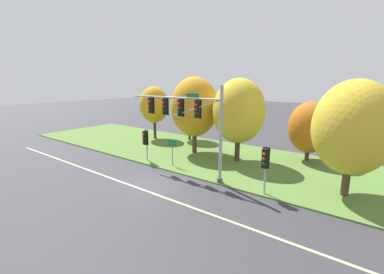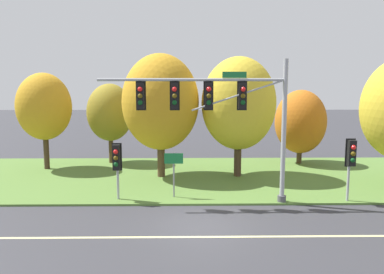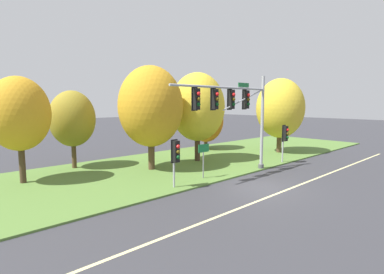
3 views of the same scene
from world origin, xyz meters
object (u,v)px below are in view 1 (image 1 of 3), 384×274
(pedestrian_signal_near_kerb, at_px, (265,161))
(tree_right_far, at_px, (353,128))
(pedestrian_signal_further_along, at_px, (145,139))
(tree_tall_centre, at_px, (310,128))
(route_sign_post, at_px, (172,148))
(tree_nearest_road, at_px, (154,105))
(tree_mid_verge, at_px, (239,111))
(tree_left_of_mast, at_px, (190,110))
(tree_behind_signpost, at_px, (195,107))
(traffic_signal_mast, at_px, (186,115))

(pedestrian_signal_near_kerb, distance_m, tree_right_far, 5.43)
(pedestrian_signal_further_along, xyz_separation_m, tree_tall_centre, (11.43, 8.77, 1.03))
(route_sign_post, bearing_deg, tree_nearest_road, 142.57)
(tree_nearest_road, xyz_separation_m, tree_mid_verge, (12.50, -2.25, 0.29))
(pedestrian_signal_further_along, bearing_deg, tree_left_of_mast, 103.04)
(pedestrian_signal_near_kerb, xyz_separation_m, tree_behind_signpost, (-9.27, 5.30, 2.35))
(tree_nearest_road, relative_size, tree_behind_signpost, 0.86)
(tree_nearest_road, bearing_deg, tree_mid_verge, -10.20)
(traffic_signal_mast, height_order, tree_tall_centre, traffic_signal_mast)
(pedestrian_signal_near_kerb, height_order, tree_tall_centre, tree_tall_centre)
(tree_tall_centre, height_order, tree_right_far, tree_right_far)
(tree_mid_verge, bearing_deg, traffic_signal_mast, -106.51)
(tree_nearest_road, relative_size, tree_mid_verge, 0.88)
(pedestrian_signal_further_along, relative_size, tree_right_far, 0.39)
(tree_right_far, bearing_deg, pedestrian_signal_near_kerb, -144.42)
(route_sign_post, xyz_separation_m, tree_behind_signpost, (-0.92, 4.38, 2.99))
(tree_nearest_road, bearing_deg, pedestrian_signal_near_kerb, -23.99)
(traffic_signal_mast, bearing_deg, pedestrian_signal_near_kerb, -0.48)
(pedestrian_signal_further_along, distance_m, tree_nearest_road, 9.62)
(pedestrian_signal_further_along, height_order, tree_mid_verge, tree_mid_verge)
(route_sign_post, xyz_separation_m, tree_mid_verge, (3.76, 4.44, 2.91))
(tree_nearest_road, bearing_deg, tree_right_far, -12.48)
(pedestrian_signal_further_along, distance_m, tree_tall_centre, 14.45)
(tree_nearest_road, xyz_separation_m, tree_behind_signpost, (7.81, -2.30, 0.38))
(route_sign_post, height_order, tree_left_of_mast, tree_left_of_mast)
(pedestrian_signal_near_kerb, height_order, route_sign_post, pedestrian_signal_near_kerb)
(pedestrian_signal_near_kerb, relative_size, tree_tall_centre, 0.58)
(tree_nearest_road, relative_size, tree_left_of_mast, 1.12)
(tree_behind_signpost, bearing_deg, pedestrian_signal_near_kerb, -29.75)
(pedestrian_signal_near_kerb, relative_size, tree_left_of_mast, 0.53)
(tree_behind_signpost, xyz_separation_m, tree_tall_centre, (9.65, 3.91, -1.53))
(tree_behind_signpost, bearing_deg, tree_right_far, -10.11)
(pedestrian_signal_near_kerb, xyz_separation_m, pedestrian_signal_further_along, (-11.05, 0.44, -0.22))
(traffic_signal_mast, height_order, tree_mid_verge, tree_mid_verge)
(tree_tall_centre, bearing_deg, tree_behind_signpost, -157.94)
(tree_nearest_road, height_order, tree_tall_centre, tree_nearest_road)
(pedestrian_signal_further_along, xyz_separation_m, tree_nearest_road, (-6.03, 7.17, 2.19))
(traffic_signal_mast, bearing_deg, tree_right_far, 15.64)
(pedestrian_signal_near_kerb, relative_size, tree_right_far, 0.43)
(pedestrian_signal_near_kerb, xyz_separation_m, tree_right_far, (4.08, 2.92, 2.07))
(tree_left_of_mast, distance_m, tree_tall_centre, 13.58)
(traffic_signal_mast, relative_size, tree_behind_signpost, 1.18)
(pedestrian_signal_further_along, bearing_deg, tree_nearest_road, 130.07)
(route_sign_post, height_order, tree_behind_signpost, tree_behind_signpost)
(traffic_signal_mast, xyz_separation_m, tree_tall_centre, (6.54, 9.16, -1.53))
(pedestrian_signal_further_along, height_order, tree_nearest_road, tree_nearest_road)
(traffic_signal_mast, height_order, tree_nearest_road, traffic_signal_mast)
(tree_behind_signpost, height_order, tree_right_far, tree_behind_signpost)
(route_sign_post, bearing_deg, pedestrian_signal_near_kerb, -6.27)
(pedestrian_signal_near_kerb, relative_size, tree_behind_signpost, 0.41)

